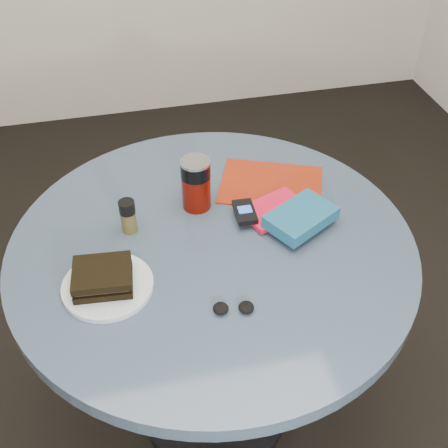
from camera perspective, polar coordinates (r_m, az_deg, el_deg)
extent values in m
plane|color=black|center=(1.97, -0.89, -17.91)|extent=(4.00, 4.00, 0.00)
cylinder|color=black|center=(1.96, -0.90, -17.69)|extent=(0.48, 0.48, 0.03)
cylinder|color=black|center=(1.66, -1.03, -11.37)|extent=(0.11, 0.11, 0.68)
cylinder|color=#344356|center=(1.39, -1.20, -2.35)|extent=(1.00, 1.00, 0.04)
cylinder|color=silver|center=(1.29, -11.72, -6.19)|extent=(0.22, 0.22, 0.01)
cube|color=black|center=(1.28, -12.15, -5.72)|extent=(0.14, 0.12, 0.02)
cube|color=#352414|center=(1.27, -12.23, -5.29)|extent=(0.12, 0.10, 0.01)
cube|color=black|center=(1.26, -12.32, -4.86)|extent=(0.14, 0.12, 0.02)
cylinder|color=#600D04|center=(1.46, -2.83, 3.35)|extent=(0.09, 0.09, 0.10)
cylinder|color=black|center=(1.41, -2.92, 5.53)|extent=(0.09, 0.09, 0.04)
cylinder|color=silver|center=(1.40, -2.95, 6.30)|extent=(0.09, 0.09, 0.01)
cylinder|color=#4D4421|center=(1.41, -9.64, 0.27)|extent=(0.04, 0.04, 0.06)
cylinder|color=black|center=(1.38, -9.85, 1.70)|extent=(0.05, 0.05, 0.03)
cube|color=maroon|center=(1.56, 4.79, 4.00)|extent=(0.33, 0.30, 0.00)
cube|color=red|center=(1.46, 5.10, 1.46)|extent=(0.19, 0.16, 0.01)
cube|color=navy|center=(1.41, 7.82, 0.68)|extent=(0.20, 0.18, 0.03)
cube|color=black|center=(1.42, 2.12, 1.24)|extent=(0.05, 0.09, 0.01)
cube|color=blue|center=(1.42, 2.13, 1.49)|extent=(0.04, 0.03, 0.00)
ellipsoid|color=black|center=(1.22, -0.33, -8.57)|extent=(0.04, 0.04, 0.02)
ellipsoid|color=black|center=(1.22, 2.27, -8.45)|extent=(0.04, 0.04, 0.02)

